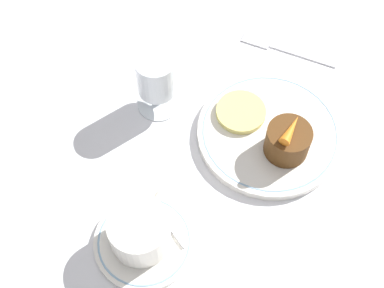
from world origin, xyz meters
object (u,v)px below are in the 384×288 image
dinner_plate (269,133)px  coffee_cup (140,231)px  fork (278,47)px  wine_glass (156,78)px  dessert_cake (288,141)px

dinner_plate → coffee_cup: coffee_cup is taller
fork → dinner_plate: bearing=-170.0°
wine_glass → dessert_cake: size_ratio=1.63×
coffee_cup → dessert_cake: coffee_cup is taller
wine_glass → dessert_cake: 0.22m
coffee_cup → dessert_cake: (0.20, -0.16, -0.00)m
wine_glass → dinner_plate: bearing=-90.2°
fork → dessert_cake: 0.22m
coffee_cup → wine_glass: 0.24m
dessert_cake → coffee_cup: bearing=142.9°
coffee_cup → dessert_cake: size_ratio=1.64×
wine_glass → fork: (0.18, -0.15, -0.07)m
dessert_cake → fork: bearing=17.0°
coffee_cup → dessert_cake: bearing=-37.1°
coffee_cup → fork: (0.41, -0.09, -0.04)m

